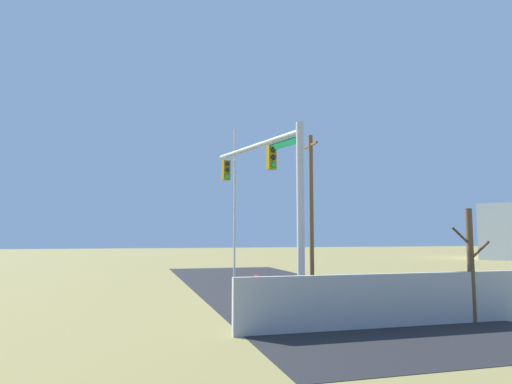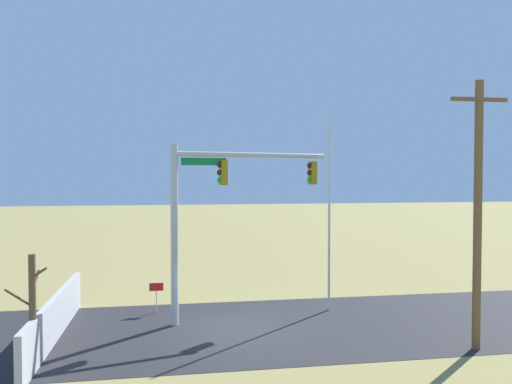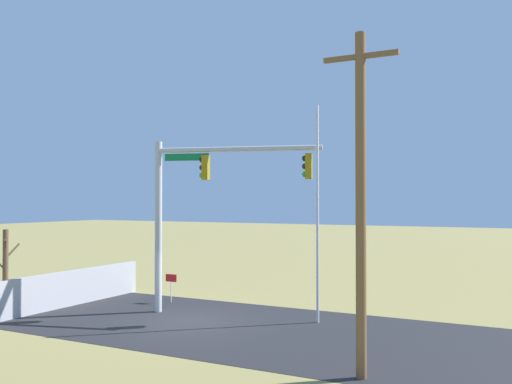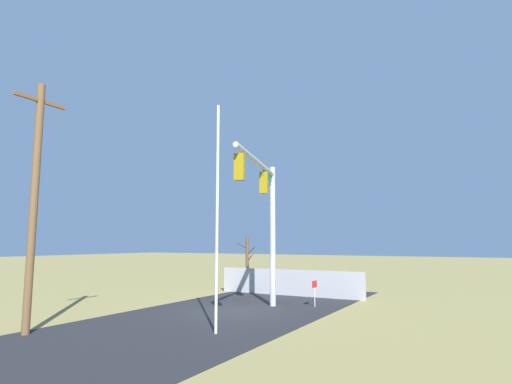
{
  "view_description": "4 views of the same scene",
  "coord_description": "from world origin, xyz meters",
  "px_view_note": "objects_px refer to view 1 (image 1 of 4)",
  "views": [
    {
      "loc": [
        17.35,
        -6.75,
        2.5
      ],
      "look_at": [
        -1.59,
        -1.56,
        4.45
      ],
      "focal_mm": 31.49,
      "sensor_mm": 36.0,
      "label": 1
    },
    {
      "loc": [
        2.25,
        18.33,
        5.57
      ],
      "look_at": [
        -1.29,
        -2.54,
        4.89
      ],
      "focal_mm": 36.17,
      "sensor_mm": 36.0,
      "label": 2
    },
    {
      "loc": [
        -11.34,
        16.75,
        4.38
      ],
      "look_at": [
        -1.84,
        -1.75,
        4.71
      ],
      "focal_mm": 38.74,
      "sensor_mm": 36.0,
      "label": 3
    },
    {
      "loc": [
        -15.94,
        -10.02,
        3.01
      ],
      "look_at": [
        -1.17,
        -1.76,
        5.09
      ],
      "focal_mm": 28.97,
      "sensor_mm": 36.0,
      "label": 4
    }
  ],
  "objects_px": {
    "utility_pole": "(311,203)",
    "distant_building": "(511,232)",
    "flagpole": "(235,207)",
    "signal_mast": "(275,182)",
    "bare_tree": "(471,263)",
    "open_sign": "(257,285)"
  },
  "relations": [
    {
      "from": "flagpole",
      "to": "utility_pole",
      "type": "distance_m",
      "value": 6.27
    },
    {
      "from": "bare_tree",
      "to": "open_sign",
      "type": "xyz_separation_m",
      "value": [
        -3.33,
        -5.65,
        -0.82
      ]
    },
    {
      "from": "utility_pole",
      "to": "open_sign",
      "type": "height_order",
      "value": "utility_pole"
    },
    {
      "from": "signal_mast",
      "to": "flagpole",
      "type": "xyz_separation_m",
      "value": [
        -4.65,
        -0.6,
        -0.75
      ]
    },
    {
      "from": "flagpole",
      "to": "utility_pole",
      "type": "relative_size",
      "value": 0.92
    },
    {
      "from": "flagpole",
      "to": "signal_mast",
      "type": "bearing_deg",
      "value": 7.34
    },
    {
      "from": "signal_mast",
      "to": "distant_building",
      "type": "relative_size",
      "value": 0.72
    },
    {
      "from": "signal_mast",
      "to": "utility_pole",
      "type": "relative_size",
      "value": 0.79
    },
    {
      "from": "signal_mast",
      "to": "bare_tree",
      "type": "distance_m",
      "value": 7.69
    },
    {
      "from": "open_sign",
      "to": "bare_tree",
      "type": "bearing_deg",
      "value": 59.47
    },
    {
      "from": "utility_pole",
      "to": "bare_tree",
      "type": "distance_m",
      "value": 13.8
    },
    {
      "from": "flagpole",
      "to": "bare_tree",
      "type": "distance_m",
      "value": 11.63
    },
    {
      "from": "distant_building",
      "to": "flagpole",
      "type": "bearing_deg",
      "value": 173.53
    },
    {
      "from": "signal_mast",
      "to": "flagpole",
      "type": "relative_size",
      "value": 0.86
    },
    {
      "from": "flagpole",
      "to": "open_sign",
      "type": "relative_size",
      "value": 6.43
    },
    {
      "from": "flagpole",
      "to": "utility_pole",
      "type": "bearing_deg",
      "value": 120.61
    },
    {
      "from": "utility_pole",
      "to": "distant_building",
      "type": "xyz_separation_m",
      "value": [
        -16.1,
        30.48,
        -1.45
      ]
    },
    {
      "from": "flagpole",
      "to": "distant_building",
      "type": "height_order",
      "value": "flagpole"
    },
    {
      "from": "signal_mast",
      "to": "flagpole",
      "type": "distance_m",
      "value": 4.75
    },
    {
      "from": "distant_building",
      "to": "open_sign",
      "type": "bearing_deg",
      "value": -179.08
    },
    {
      "from": "bare_tree",
      "to": "distant_building",
      "type": "distance_m",
      "value": 42.89
    },
    {
      "from": "signal_mast",
      "to": "distant_building",
      "type": "distance_m",
      "value": 42.64
    }
  ]
}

